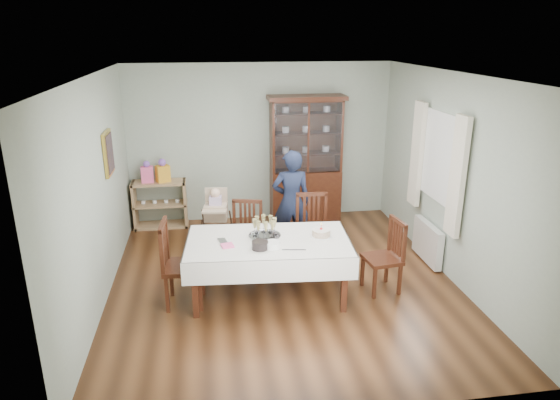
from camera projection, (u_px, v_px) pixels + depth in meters
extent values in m
plane|color=#593319|center=(283.00, 281.00, 6.69)|extent=(5.00, 5.00, 0.00)
plane|color=#9EAA99|center=(261.00, 143.00, 8.60)|extent=(4.50, 0.00, 4.50)
plane|color=#9EAA99|center=(97.00, 193.00, 5.94)|extent=(0.00, 5.00, 5.00)
plane|color=#9EAA99|center=(451.00, 177.00, 6.58)|extent=(0.00, 5.00, 5.00)
plane|color=white|center=(283.00, 75.00, 5.83)|extent=(5.00, 5.00, 0.00)
cube|color=#412010|center=(268.00, 243.00, 6.11)|extent=(1.97, 1.19, 0.06)
cube|color=silver|center=(268.00, 240.00, 6.09)|extent=(2.08, 1.30, 0.01)
cube|color=#412010|center=(305.00, 195.00, 8.77)|extent=(1.20, 0.45, 0.90)
cube|color=white|center=(308.00, 138.00, 8.26)|extent=(1.12, 0.01, 1.16)
cube|color=#412010|center=(307.00, 98.00, 8.23)|extent=(1.30, 0.48, 0.07)
cube|color=tan|center=(162.00, 225.00, 8.58)|extent=(0.90, 0.38, 0.04)
cube|color=tan|center=(160.00, 204.00, 8.45)|extent=(0.90, 0.38, 0.03)
cube|color=tan|center=(159.00, 183.00, 8.33)|extent=(0.90, 0.38, 0.04)
cube|color=tan|center=(135.00, 205.00, 8.39)|extent=(0.04, 0.38, 0.80)
cube|color=tan|center=(185.00, 203.00, 8.51)|extent=(0.04, 0.38, 0.80)
cube|color=gold|center=(108.00, 153.00, 6.60)|extent=(0.04, 0.48, 0.58)
cube|color=white|center=(440.00, 157.00, 6.79)|extent=(0.04, 1.02, 1.22)
cube|color=silver|center=(457.00, 177.00, 6.23)|extent=(0.07, 0.30, 1.55)
cube|color=silver|center=(417.00, 154.00, 7.39)|extent=(0.07, 0.30, 1.55)
cube|color=white|center=(427.00, 242.00, 7.18)|extent=(0.10, 0.80, 0.55)
cube|color=#412010|center=(246.00, 241.00, 6.86)|extent=(0.53, 0.53, 0.05)
cube|color=#412010|center=(247.00, 217.00, 6.96)|extent=(0.41, 0.14, 0.52)
cube|color=#412010|center=(313.00, 236.00, 6.95)|extent=(0.49, 0.49, 0.05)
cube|color=#412010|center=(311.00, 211.00, 7.06)|extent=(0.45, 0.07, 0.55)
cube|color=#412010|center=(184.00, 267.00, 6.00)|extent=(0.51, 0.51, 0.05)
cube|color=#412010|center=(164.00, 245.00, 5.89)|extent=(0.08, 0.46, 0.57)
cube|color=#412010|center=(382.00, 259.00, 6.33)|extent=(0.48, 0.48, 0.05)
cube|color=#412010|center=(397.00, 238.00, 6.30)|extent=(0.09, 0.41, 0.50)
imported|color=#161C31|center=(291.00, 202.00, 7.40)|extent=(0.58, 0.39, 1.56)
cube|color=tan|center=(216.00, 212.00, 7.39)|extent=(0.37, 0.33, 0.23)
cube|color=tan|center=(215.00, 199.00, 7.32)|extent=(0.34, 0.10, 0.27)
cube|color=tan|center=(216.00, 207.00, 7.36)|extent=(0.37, 0.20, 0.03)
cube|color=#BFA7CB|center=(216.00, 202.00, 7.34)|extent=(0.19, 0.16, 0.18)
sphere|color=beige|center=(215.00, 193.00, 7.29)|extent=(0.15, 0.15, 0.15)
cylinder|color=silver|center=(265.00, 236.00, 6.19)|extent=(0.40, 0.40, 0.01)
torus|color=silver|center=(265.00, 235.00, 6.19)|extent=(0.40, 0.40, 0.02)
cylinder|color=white|center=(321.00, 236.00, 6.19)|extent=(0.26, 0.26, 0.01)
cylinder|color=brown|center=(321.00, 233.00, 6.18)|extent=(0.23, 0.23, 0.08)
cylinder|color=silver|center=(321.00, 229.00, 6.16)|extent=(0.23, 0.23, 0.01)
cylinder|color=#F24C4C|center=(321.00, 226.00, 6.15)|extent=(0.01, 0.01, 0.06)
sphere|color=yellow|center=(321.00, 224.00, 6.14)|extent=(0.02, 0.02, 0.02)
cylinder|color=black|center=(260.00, 245.00, 5.83)|extent=(0.22, 0.22, 0.09)
cylinder|color=white|center=(273.00, 245.00, 5.86)|extent=(0.20, 0.20, 0.08)
cube|color=#FB5C97|center=(227.00, 246.00, 5.91)|extent=(0.17, 0.17, 0.02)
cube|color=silver|center=(294.00, 250.00, 5.81)|extent=(0.28, 0.07, 0.01)
cube|color=#FB5C97|center=(147.00, 174.00, 8.24)|extent=(0.21, 0.14, 0.27)
sphere|color=#E533B2|center=(146.00, 164.00, 8.18)|extent=(0.11, 0.11, 0.11)
cube|color=gold|center=(163.00, 174.00, 8.27)|extent=(0.25, 0.22, 0.28)
sphere|color=#E533B2|center=(162.00, 162.00, 8.21)|extent=(0.13, 0.13, 0.13)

